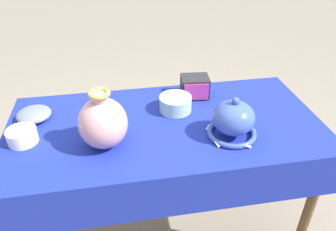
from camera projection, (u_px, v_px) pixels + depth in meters
display_table at (166, 139)px, 1.42m from camera, size 1.33×0.66×0.73m
vase_tall_bulbous at (103, 123)px, 1.21m from camera, size 0.18×0.18×0.23m
vase_dome_bell at (233, 121)px, 1.28m from camera, size 0.20×0.21×0.18m
mosaic_tile_box at (195, 87)px, 1.56m from camera, size 0.14×0.12×0.10m
pot_squat_celadon at (175, 104)px, 1.46m from camera, size 0.14×0.14×0.07m
pot_squat_porcelain at (22, 136)px, 1.27m from camera, size 0.12×0.12×0.06m
bowl_shallow_slate at (34, 114)px, 1.40m from camera, size 0.15×0.15×0.05m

